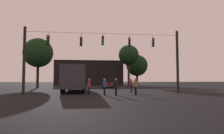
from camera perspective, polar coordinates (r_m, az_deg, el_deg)
ground_plane at (r=31.08m, az=-3.78°, el=-6.40°), size 168.00×168.00×0.00m
overhead_signal_span at (r=20.53m, az=-2.37°, el=3.70°), size 16.45×0.44×6.86m
city_bus at (r=25.15m, az=-10.76°, el=-2.75°), size 2.74×11.05×3.00m
car_near_right at (r=34.90m, az=-1.28°, el=-4.80°), size 2.02×4.41×1.52m
pedestrian_crossing_left at (r=18.82m, az=-6.77°, el=-5.49°), size 0.28×0.39×1.58m
pedestrian_crossing_center at (r=18.29m, az=-2.20°, el=-5.59°), size 0.31×0.40×1.57m
pedestrian_crossing_right at (r=22.54m, az=5.68°, el=-5.11°), size 0.33×0.41×1.62m
pedestrian_near_bus at (r=18.76m, az=6.96°, el=-5.42°), size 0.32×0.41×1.62m
pedestrian_trailing at (r=18.24m, az=1.20°, el=-5.54°), size 0.34×0.41×1.59m
corner_building at (r=55.76m, az=-6.69°, el=-1.83°), size 17.86×10.85×6.48m
tree_left_silhouette at (r=42.87m, az=4.90°, el=3.43°), size 4.44×4.44×9.05m
tree_behind_building at (r=36.97m, az=-20.84°, el=3.88°), size 5.18×5.18×8.80m
tree_right_far at (r=49.92m, az=7.33°, el=0.44°), size 5.41×5.41×7.76m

